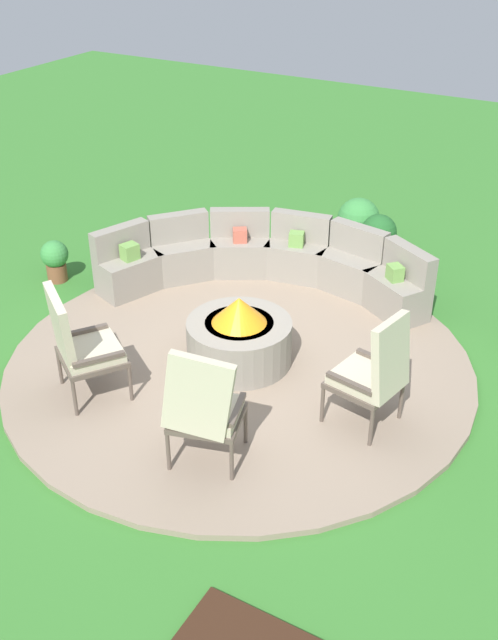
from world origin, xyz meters
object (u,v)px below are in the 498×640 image
object	(u,v)px
fire_pit	(239,337)
potted_plant_0	(358,224)
lounge_chair_front_left	(80,344)
lounge_chair_front_right	(203,408)
lounge_chair_back_left	(374,372)
curved_stone_bench	(265,262)
potted_plant_3	(378,240)
potted_plant_1	(133,240)
potted_plant_4	(55,259)

from	to	relation	value
fire_pit	potted_plant_0	distance (m)	3.13
lounge_chair_front_left	lounge_chair_front_right	bearing A→B (deg)	24.67
lounge_chair_back_left	potted_plant_0	distance (m)	3.77
curved_stone_bench	potted_plant_0	size ratio (longest dim) A/B	4.82
fire_pit	lounge_chair_front_right	size ratio (longest dim) A/B	0.91
curved_stone_bench	potted_plant_0	xyz separation A→B (m)	(0.58, 1.53, 0.05)
potted_plant_3	fire_pit	bearing A→B (deg)	-97.77
lounge_chair_front_left	potted_plant_1	xyz separation A→B (m)	(-1.41, 2.62, -0.30)
fire_pit	lounge_chair_back_left	size ratio (longest dim) A/B	0.94
curved_stone_bench	lounge_chair_front_left	xyz separation A→B (m)	(-0.42, -2.83, 0.27)
potted_plant_4	lounge_chair_back_left	bearing A→B (deg)	-10.32
fire_pit	potted_plant_1	size ratio (longest dim) A/B	1.84
lounge_chair_front_right	potted_plant_1	distance (m)	4.13
lounge_chair_back_left	potted_plant_4	bearing A→B (deg)	90.33
lounge_chair_front_right	lounge_chair_back_left	bearing A→B (deg)	32.90
fire_pit	lounge_chair_front_left	bearing A→B (deg)	-129.07
lounge_chair_front_right	potted_plant_0	distance (m)	4.65
fire_pit	potted_plant_3	xyz separation A→B (m)	(0.39, 2.85, 0.03)
potted_plant_1	lounge_chair_back_left	bearing A→B (deg)	-23.08
lounge_chair_front_right	fire_pit	bearing A→B (deg)	93.25
fire_pit	curved_stone_bench	xyz separation A→B (m)	(-0.58, 1.59, 0.02)
curved_stone_bench	potted_plant_3	distance (m)	1.59
lounge_chair_front_left	potted_plant_0	size ratio (longest dim) A/B	1.51
potted_plant_1	potted_plant_4	bearing A→B (deg)	-122.07
lounge_chair_front_left	lounge_chair_back_left	size ratio (longest dim) A/B	1.02
lounge_chair_back_left	potted_plant_0	xyz separation A→B (m)	(-1.55, 3.43, -0.22)
potted_plant_1	potted_plant_4	size ratio (longest dim) A/B	1.09
potted_plant_3	lounge_chair_back_left	bearing A→B (deg)	-69.67
potted_plant_3	potted_plant_4	world-z (taller)	potted_plant_3
lounge_chair_front_right	potted_plant_1	size ratio (longest dim) A/B	2.02
potted_plant_1	curved_stone_bench	bearing A→B (deg)	6.27
lounge_chair_front_left	lounge_chair_front_right	distance (m)	1.55
fire_pit	potted_plant_0	xyz separation A→B (m)	(0.01, 3.12, 0.07)
lounge_chair_front_right	potted_plant_3	bearing A→B (deg)	75.50
potted_plant_3	potted_plant_1	bearing A→B (deg)	-152.48
fire_pit	lounge_chair_front_left	distance (m)	1.61
lounge_chair_front_left	curved_stone_bench	bearing A→B (deg)	115.72
curved_stone_bench	lounge_chair_front_right	bearing A→B (deg)	-70.23
lounge_chair_front_right	lounge_chair_back_left	world-z (taller)	lounge_chair_front_right
lounge_chair_front_left	potted_plant_1	bearing A→B (deg)	152.55
potted_plant_0	potted_plant_1	distance (m)	2.98
curved_stone_bench	potted_plant_1	distance (m)	1.85
potted_plant_0	potted_plant_3	xyz separation A→B (m)	(0.38, -0.27, -0.04)
lounge_chair_back_left	potted_plant_4	xyz separation A→B (m)	(-4.52, 0.82, -0.34)
potted_plant_4	lounge_chair_front_left	bearing A→B (deg)	-41.85
fire_pit	potted_plant_1	world-z (taller)	fire_pit
potted_plant_3	potted_plant_0	bearing A→B (deg)	144.59
lounge_chair_front_right	potted_plant_0	bearing A→B (deg)	80.13
lounge_chair_front_right	potted_plant_4	distance (m)	4.04
lounge_chair_front_left	potted_plant_0	xyz separation A→B (m)	(1.01, 4.36, -0.22)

